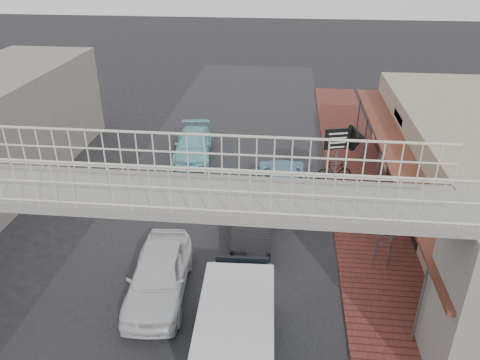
% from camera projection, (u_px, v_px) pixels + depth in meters
% --- Properties ---
extents(ground, '(120.00, 120.00, 0.00)m').
position_uv_depth(ground, '(201.00, 264.00, 17.18)').
color(ground, black).
rests_on(ground, ground).
extents(road_strip, '(10.00, 60.00, 0.01)m').
position_uv_depth(road_strip, '(201.00, 263.00, 17.18)').
color(road_strip, black).
rests_on(road_strip, ground).
extents(sidewalk, '(3.00, 40.00, 0.10)m').
position_uv_depth(sidewalk, '(370.00, 228.00, 19.20)').
color(sidewalk, brown).
rests_on(sidewalk, ground).
extents(footbridge, '(16.40, 2.40, 6.34)m').
position_uv_depth(footbridge, '(169.00, 260.00, 12.19)').
color(footbridge, gray).
rests_on(footbridge, ground).
extents(white_hatchback, '(2.20, 4.73, 1.57)m').
position_uv_depth(white_hatchback, '(159.00, 275.00, 15.39)').
color(white_hatchback, white).
rests_on(white_hatchback, ground).
extents(dark_sedan, '(1.77, 4.34, 1.40)m').
position_uv_depth(dark_sedan, '(251.00, 221.00, 18.46)').
color(dark_sedan, black).
rests_on(dark_sedan, ground).
extents(angkot_curb, '(2.62, 5.03, 1.35)m').
position_uv_depth(angkot_curb, '(283.00, 180.00, 21.66)').
color(angkot_curb, '#70A5C2').
rests_on(angkot_curb, ground).
extents(angkot_far, '(2.39, 4.81, 1.34)m').
position_uv_depth(angkot_far, '(193.00, 145.00, 25.38)').
color(angkot_far, '#7ACCD4').
rests_on(angkot_far, ground).
extents(angkot_van, '(2.21, 4.51, 2.17)m').
position_uv_depth(angkot_van, '(237.00, 323.00, 12.66)').
color(angkot_van, black).
rests_on(angkot_van, ground).
extents(motorcycle_near, '(2.04, 1.07, 1.02)m').
position_uv_depth(motorcycle_near, '(352.00, 197.00, 20.34)').
color(motorcycle_near, black).
rests_on(motorcycle_near, sidewalk).
extents(motorcycle_far, '(1.74, 0.78, 1.01)m').
position_uv_depth(motorcycle_far, '(334.00, 171.00, 22.67)').
color(motorcycle_far, black).
rests_on(motorcycle_far, sidewalk).
extents(street_clock, '(0.67, 0.63, 2.58)m').
position_uv_depth(street_clock, '(389.00, 215.00, 15.98)').
color(street_clock, '#59595B').
rests_on(street_clock, sidewalk).
extents(arrow_sign, '(1.97, 1.31, 3.27)m').
position_uv_depth(arrow_sign, '(356.00, 139.00, 20.72)').
color(arrow_sign, '#59595B').
rests_on(arrow_sign, sidewalk).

